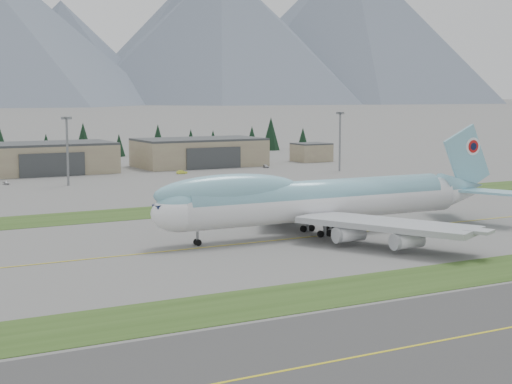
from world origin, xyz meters
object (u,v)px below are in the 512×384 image
hangar_center (43,158)px  service_vehicle_c (266,168)px  service_vehicle_a (6,184)px  hangar_right (199,152)px  boeing_747_freighter (320,199)px  service_vehicle_b (182,174)px

hangar_center → service_vehicle_c: size_ratio=12.61×
hangar_center → service_vehicle_a: hangar_center is taller
hangar_right → service_vehicle_c: 27.11m
service_vehicle_a → hangar_center: bearing=53.7°
boeing_747_freighter → hangar_center: size_ratio=1.66×
service_vehicle_a → service_vehicle_c: 98.44m
service_vehicle_a → service_vehicle_b: 60.65m
boeing_747_freighter → service_vehicle_c: (59.47, 129.79, -6.98)m
hangar_right → service_vehicle_b: bearing=-125.7°
hangar_center → service_vehicle_b: bearing=-30.5°
hangar_center → hangar_right: size_ratio=1.00×
service_vehicle_a → service_vehicle_c: service_vehicle_a is taller
service_vehicle_b → service_vehicle_c: (37.32, 6.75, 0.00)m
service_vehicle_a → service_vehicle_c: size_ratio=0.88×
service_vehicle_b → service_vehicle_c: 37.92m
boeing_747_freighter → service_vehicle_a: boeing_747_freighter is taller
hangar_center → hangar_right: bearing=0.0°
hangar_right → service_vehicle_a: bearing=-159.5°
service_vehicle_a → service_vehicle_b: size_ratio=0.87×
hangar_right → service_vehicle_c: (19.47, -18.07, -5.39)m
hangar_right → service_vehicle_c: size_ratio=12.61×
boeing_747_freighter → service_vehicle_b: (22.16, 123.04, -6.98)m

